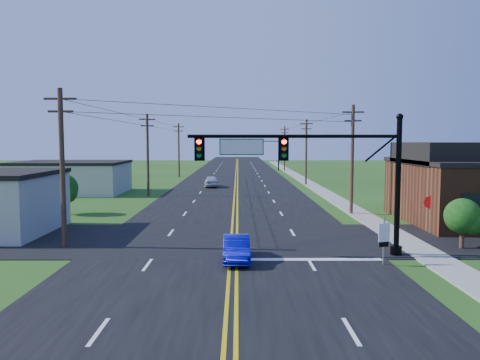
{
  "coord_description": "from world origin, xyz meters",
  "views": [
    {
      "loc": [
        0.42,
        -16.34,
        6.06
      ],
      "look_at": [
        0.53,
        10.0,
        3.85
      ],
      "focal_mm": 35.0,
      "sensor_mm": 36.0,
      "label": 1
    }
  ],
  "objects_px": {
    "blue_car": "(236,249)",
    "stop_sign": "(430,206)",
    "route_sign": "(384,237)",
    "signal_mast_main": "(313,166)",
    "signal_mast_far": "(258,148)"
  },
  "relations": [
    {
      "from": "signal_mast_main",
      "to": "stop_sign",
      "type": "distance_m",
      "value": 10.89
    },
    {
      "from": "signal_mast_far",
      "to": "route_sign",
      "type": "relative_size",
      "value": 4.54
    },
    {
      "from": "signal_mast_main",
      "to": "route_sign",
      "type": "xyz_separation_m",
      "value": [
        3.16,
        -2.02,
        -3.34
      ]
    },
    {
      "from": "signal_mast_far",
      "to": "stop_sign",
      "type": "distance_m",
      "value": 66.71
    },
    {
      "from": "blue_car",
      "to": "signal_mast_far",
      "type": "bearing_deg",
      "value": 85.52
    },
    {
      "from": "route_sign",
      "to": "stop_sign",
      "type": "height_order",
      "value": "stop_sign"
    },
    {
      "from": "signal_mast_main",
      "to": "stop_sign",
      "type": "relative_size",
      "value": 4.52
    },
    {
      "from": "signal_mast_far",
      "to": "stop_sign",
      "type": "xyz_separation_m",
      "value": [
        8.56,
        -66.1,
        -2.75
      ]
    },
    {
      "from": "blue_car",
      "to": "stop_sign",
      "type": "distance_m",
      "value": 14.56
    },
    {
      "from": "route_sign",
      "to": "stop_sign",
      "type": "bearing_deg",
      "value": 39.59
    },
    {
      "from": "route_sign",
      "to": "stop_sign",
      "type": "distance_m",
      "value": 9.65
    },
    {
      "from": "signal_mast_main",
      "to": "signal_mast_far",
      "type": "height_order",
      "value": "same"
    },
    {
      "from": "signal_mast_main",
      "to": "signal_mast_far",
      "type": "relative_size",
      "value": 1.03
    },
    {
      "from": "stop_sign",
      "to": "route_sign",
      "type": "bearing_deg",
      "value": -106.76
    },
    {
      "from": "signal_mast_main",
      "to": "stop_sign",
      "type": "bearing_deg",
      "value": 34.27
    }
  ]
}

